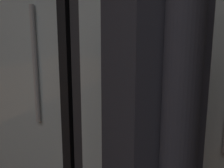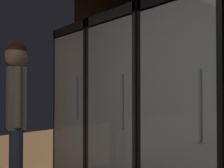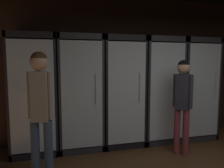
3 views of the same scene
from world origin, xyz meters
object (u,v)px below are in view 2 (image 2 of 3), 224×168
cooler_far_left (91,106)px  cooler_center (198,116)px  cooler_left (133,109)px  shopper_near (16,107)px

cooler_far_left → cooler_center: bearing=0.0°
cooler_far_left → cooler_center: 1.53m
cooler_far_left → cooler_left: bearing=0.2°
cooler_left → cooler_center: bearing=-0.1°
cooler_center → shopper_near: bearing=-141.9°
cooler_far_left → shopper_near: (0.18, -1.06, 0.05)m
cooler_left → shopper_near: (-0.59, -1.06, 0.05)m
cooler_center → cooler_far_left: bearing=-180.0°
cooler_center → shopper_near: 1.72m
cooler_left → cooler_center: (0.76, -0.00, -0.00)m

